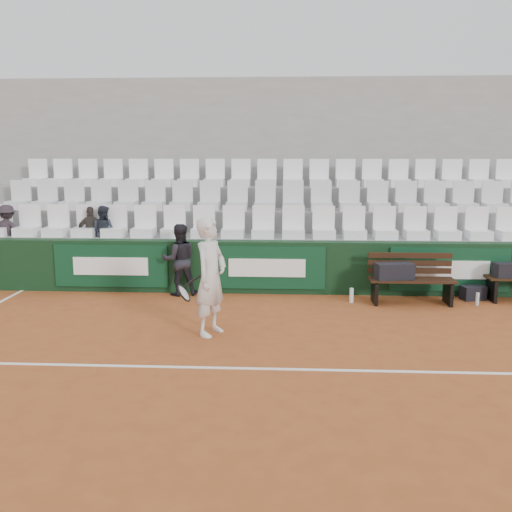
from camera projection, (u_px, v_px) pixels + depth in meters
The scene contains 21 objects.
ground at pixel (272, 369), 7.10m from camera, with size 80.00×80.00×0.00m, color #9B4C23.
court_baseline at pixel (272, 369), 7.10m from camera, with size 18.00×0.06×0.01m, color white.
back_barrier at pixel (281, 267), 10.93m from camera, with size 18.00×0.34×1.00m.
grandstand_tier_front at pixel (278, 261), 11.56m from camera, with size 18.00×0.95×1.00m, color gray.
grandstand_tier_mid at pixel (279, 243), 12.45m from camera, with size 18.00×0.95×1.45m, color gray.
grandstand_tier_back at pixel (280, 227), 13.35m from camera, with size 18.00×0.95×1.90m, color gray.
grandstand_rear_wall at pixel (280, 172), 13.74m from camera, with size 18.00×0.30×4.40m, color #989895.
seat_row_front at pixel (278, 222), 11.24m from camera, with size 11.90×0.44×0.63m, color white.
seat_row_mid at pixel (279, 196), 12.10m from camera, with size 11.90×0.44×0.63m, color silver.
seat_row_back at pixel (280, 173), 12.95m from camera, with size 11.90×0.44×0.63m, color white.
bench_left at pixel (411, 291), 10.18m from camera, with size 1.50×0.56×0.45m, color black.
sports_bag_left at pixel (394, 271), 10.10m from camera, with size 0.66×0.28×0.28m, color black.
sports_bag_right at pixel (509, 270), 10.28m from camera, with size 0.55×0.26×0.26m, color black.
sports_bag_ground at pixel (473, 293), 10.46m from camera, with size 0.42×0.26×0.26m, color black.
water_bottle_near at pixel (352, 295), 10.26m from camera, with size 0.07×0.07×0.26m, color silver.
water_bottle_far at pixel (477, 299), 10.08m from camera, with size 0.06×0.06×0.23m, color silver.
tennis_player at pixel (211, 277), 8.34m from camera, with size 0.81×0.75×1.75m.
ball_kid at pixel (179, 260), 10.72m from camera, with size 0.66×0.51×1.36m, color black.
spectator_a at pixel (6, 209), 11.54m from camera, with size 0.70×0.40×1.08m, color #2A2127.
spectator_b at pixel (90, 210), 11.45m from camera, with size 0.61×0.26×1.05m, color #352F2B.
spectator_c at pixel (102, 210), 11.44m from camera, with size 0.52×0.40×1.07m, color #202430.
Camera 1 is at (0.16, -6.74, 2.66)m, focal length 40.00 mm.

